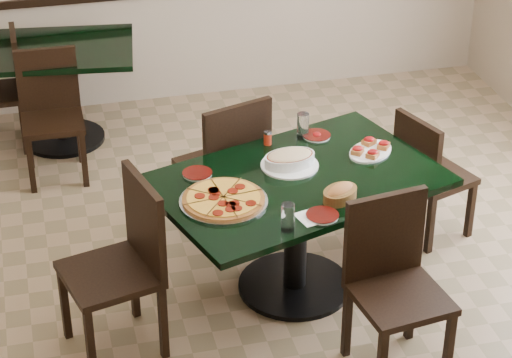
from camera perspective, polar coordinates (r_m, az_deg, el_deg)
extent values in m
plane|color=#8C7051|center=(5.92, 0.83, -6.32)|extent=(5.50, 5.50, 0.00)
cube|color=black|center=(5.54, 2.35, -0.11)|extent=(1.78, 1.42, 0.04)
cylinder|color=black|center=(5.74, 2.28, -3.34)|extent=(0.13, 0.13, 0.71)
cylinder|color=black|center=(5.93, 2.21, -6.08)|extent=(0.67, 0.67, 0.03)
cube|color=black|center=(7.35, -11.43, 7.25)|extent=(1.21, 0.95, 0.04)
cylinder|color=black|center=(7.50, -11.14, 4.61)|extent=(0.12, 0.12, 0.71)
cylinder|color=black|center=(7.65, -10.89, 2.32)|extent=(0.61, 0.61, 0.03)
cube|color=black|center=(6.21, -2.02, 0.71)|extent=(0.58, 0.58, 0.04)
cube|color=black|center=(5.93, -1.05, 2.10)|extent=(0.45, 0.18, 0.49)
cube|color=black|center=(6.57, -1.36, 0.03)|extent=(0.05, 0.05, 0.45)
cube|color=black|center=(6.28, 0.50, -1.51)|extent=(0.05, 0.05, 0.45)
cube|color=black|center=(6.40, -4.41, -0.92)|extent=(0.05, 0.05, 0.45)
cube|color=black|center=(6.11, -2.64, -2.55)|extent=(0.05, 0.05, 0.45)
cube|color=black|center=(5.15, 8.24, -6.73)|extent=(0.50, 0.50, 0.04)
cube|color=black|center=(5.14, 7.35, -3.17)|extent=(0.45, 0.10, 0.48)
cube|color=black|center=(5.35, 5.22, -8.13)|extent=(0.05, 0.05, 0.44)
cube|color=black|center=(5.25, 10.95, -9.47)|extent=(0.05, 0.05, 0.44)
cube|color=black|center=(5.50, 8.85, -7.13)|extent=(0.05, 0.05, 0.44)
cube|color=black|center=(6.32, 10.21, 0.11)|extent=(0.50, 0.50, 0.04)
cube|color=black|center=(6.10, 9.17, 1.54)|extent=(0.17, 0.39, 0.42)
cube|color=black|center=(6.44, 12.15, -1.74)|extent=(0.05, 0.05, 0.38)
cube|color=black|center=(6.23, 9.92, -2.65)|extent=(0.05, 0.05, 0.38)
cube|color=black|center=(6.64, 10.16, -0.46)|extent=(0.05, 0.05, 0.38)
cube|color=black|center=(6.44, 7.94, -1.30)|extent=(0.05, 0.05, 0.38)
cube|color=black|center=(5.28, -8.35, -5.43)|extent=(0.56, 0.56, 0.04)
cube|color=black|center=(5.19, -6.39, -2.40)|extent=(0.15, 0.46, 0.50)
cube|color=black|center=(5.54, -10.88, -6.99)|extent=(0.05, 0.05, 0.46)
cube|color=black|center=(5.63, -6.98, -5.88)|extent=(0.05, 0.05, 0.46)
cube|color=black|center=(5.23, -9.44, -9.39)|extent=(0.05, 0.05, 0.46)
cube|color=black|center=(5.33, -5.33, -8.15)|extent=(0.05, 0.05, 0.46)
cube|color=black|center=(6.98, -11.54, 3.19)|extent=(0.42, 0.42, 0.04)
cube|color=black|center=(7.05, -11.84, 5.63)|extent=(0.42, 0.04, 0.45)
cube|color=black|center=(6.92, -12.73, 0.72)|extent=(0.04, 0.04, 0.41)
cube|color=black|center=(7.24, -12.85, 2.08)|extent=(0.04, 0.04, 0.41)
cube|color=black|center=(6.93, -9.80, 1.07)|extent=(0.04, 0.04, 0.41)
cube|color=black|center=(7.24, -10.05, 2.41)|extent=(0.04, 0.04, 0.41)
cube|color=black|center=(7.40, -13.54, 6.58)|extent=(0.05, 0.41, 0.44)
cube|color=black|center=(7.75, -13.28, 3.95)|extent=(0.04, 0.04, 0.40)
cube|color=black|center=(7.43, -13.13, 2.80)|extent=(0.04, 0.04, 0.40)
cylinder|color=silver|center=(5.31, -1.87, -1.28)|extent=(0.48, 0.48, 0.01)
cylinder|color=#996121|center=(5.30, -1.87, -1.16)|extent=(0.44, 0.44, 0.02)
cylinder|color=gold|center=(5.29, -1.87, -1.06)|extent=(0.39, 0.39, 0.01)
cylinder|color=white|center=(5.64, 1.93, 0.79)|extent=(0.33, 0.33, 0.01)
ellipsoid|color=#CAB48B|center=(5.61, 1.94, 1.36)|extent=(0.28, 0.20, 0.04)
ellipsoid|color=#AC6B2F|center=(5.32, 4.83, -0.67)|extent=(0.20, 0.17, 0.08)
cylinder|color=white|center=(5.19, 3.81, -2.11)|extent=(0.17, 0.17, 0.01)
cylinder|color=#390603|center=(5.19, 3.81, -2.04)|extent=(0.17, 0.17, 0.00)
cylinder|color=white|center=(5.96, 3.48, 2.48)|extent=(0.16, 0.16, 0.01)
cylinder|color=#390603|center=(5.96, 3.49, 2.54)|extent=(0.17, 0.17, 0.00)
ellipsoid|color=#9F0B07|center=(5.96, 3.49, 2.56)|extent=(0.05, 0.05, 0.02)
cylinder|color=white|center=(5.56, -3.37, 0.30)|extent=(0.16, 0.16, 0.01)
cylinder|color=#390603|center=(5.56, -3.37, 0.37)|extent=(0.17, 0.17, 0.00)
cube|color=white|center=(5.18, 3.23, -2.19)|extent=(0.18, 0.18, 0.00)
cube|color=silver|center=(5.19, 3.44, -2.12)|extent=(0.05, 0.14, 0.00)
cylinder|color=silver|center=(5.92, 2.70, 3.06)|extent=(0.07, 0.07, 0.16)
cylinder|color=silver|center=(5.04, 1.83, -2.19)|extent=(0.07, 0.07, 0.15)
cylinder|color=red|center=(5.85, 0.67, 2.32)|extent=(0.05, 0.05, 0.08)
cylinder|color=silver|center=(5.84, 0.67, 2.67)|extent=(0.05, 0.05, 0.01)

